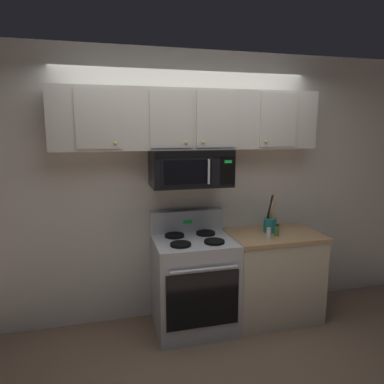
% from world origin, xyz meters
% --- Properties ---
extents(ground_plane, '(8.00, 8.00, 0.00)m').
position_xyz_m(ground_plane, '(0.00, 0.00, 0.00)').
color(ground_plane, '#7A604C').
extents(back_wall, '(5.20, 0.10, 2.70)m').
position_xyz_m(back_wall, '(0.00, 0.79, 1.35)').
color(back_wall, silver).
rests_on(back_wall, ground_plane).
extents(stove_range, '(0.76, 0.69, 1.12)m').
position_xyz_m(stove_range, '(0.00, 0.42, 0.47)').
color(stove_range, '#B7BABF').
rests_on(stove_range, ground_plane).
extents(over_range_microwave, '(0.76, 0.43, 0.35)m').
position_xyz_m(over_range_microwave, '(-0.00, 0.54, 1.58)').
color(over_range_microwave, black).
extents(upper_cabinets, '(2.50, 0.36, 0.55)m').
position_xyz_m(upper_cabinets, '(-0.00, 0.57, 2.02)').
color(upper_cabinets, '#BCB7AD').
extents(counter_segment, '(0.93, 0.65, 0.90)m').
position_xyz_m(counter_segment, '(0.84, 0.43, 0.45)').
color(counter_segment, beige).
rests_on(counter_segment, ground_plane).
extents(utensil_crock_teal, '(0.13, 0.13, 0.40)m').
position_xyz_m(utensil_crock_teal, '(0.82, 0.47, 1.00)').
color(utensil_crock_teal, teal).
rests_on(utensil_crock_teal, counter_segment).
extents(salt_shaker, '(0.04, 0.04, 0.11)m').
position_xyz_m(salt_shaker, '(0.70, 0.27, 0.95)').
color(salt_shaker, white).
rests_on(salt_shaker, counter_segment).
extents(spice_jar, '(0.05, 0.05, 0.12)m').
position_xyz_m(spice_jar, '(0.82, 0.33, 0.96)').
color(spice_jar, '#4C7F33').
rests_on(spice_jar, counter_segment).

